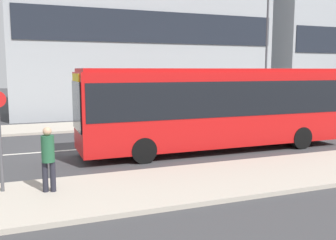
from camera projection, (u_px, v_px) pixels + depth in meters
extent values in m
plane|color=#3A3A3D|center=(90.00, 149.00, 16.22)|extent=(120.00, 120.00, 0.00)
cube|color=#B2A899|center=(126.00, 190.00, 10.43)|extent=(44.00, 3.50, 0.13)
cube|color=#B2A899|center=(73.00, 127.00, 22.00)|extent=(44.00, 3.50, 0.13)
cube|color=silver|center=(90.00, 149.00, 16.22)|extent=(41.80, 0.16, 0.01)
cube|color=#1E232D|center=(156.00, 27.00, 26.38)|extent=(18.95, 0.08, 2.20)
cube|color=red|center=(216.00, 108.00, 15.77)|extent=(11.50, 2.45, 3.00)
cube|color=black|center=(217.00, 97.00, 15.71)|extent=(11.27, 2.48, 1.38)
cube|color=red|center=(217.00, 70.00, 15.56)|extent=(11.33, 2.25, 0.14)
cube|color=black|center=(77.00, 106.00, 13.69)|extent=(0.05, 2.16, 1.80)
cube|color=yellow|center=(76.00, 78.00, 13.55)|extent=(0.04, 1.72, 0.32)
cylinder|color=black|center=(144.00, 150.00, 13.65)|extent=(0.96, 0.28, 0.96)
cylinder|color=black|center=(128.00, 140.00, 15.71)|extent=(0.96, 0.28, 0.96)
cylinder|color=black|center=(301.00, 138.00, 16.17)|extent=(0.96, 0.28, 0.96)
cylinder|color=black|center=(270.00, 130.00, 18.24)|extent=(0.96, 0.28, 0.96)
cube|color=silver|center=(310.00, 115.00, 24.51)|extent=(4.29, 1.73, 0.68)
cube|color=#21262B|center=(309.00, 105.00, 24.38)|extent=(2.36, 1.53, 0.56)
cylinder|color=black|center=(335.00, 118.00, 24.29)|extent=(0.60, 0.18, 0.60)
cylinder|color=black|center=(317.00, 115.00, 25.72)|extent=(0.60, 0.18, 0.60)
cylinder|color=black|center=(302.00, 120.00, 23.34)|extent=(0.60, 0.18, 0.60)
cylinder|color=black|center=(286.00, 117.00, 24.78)|extent=(0.60, 0.18, 0.60)
cylinder|color=#23232D|center=(45.00, 177.00, 10.05)|extent=(0.15, 0.15, 0.82)
cylinder|color=#23232D|center=(53.00, 177.00, 10.08)|extent=(0.15, 0.15, 0.82)
cylinder|color=#235638|center=(48.00, 149.00, 9.96)|extent=(0.34, 0.34, 0.71)
sphere|color=tan|center=(47.00, 131.00, 9.90)|extent=(0.23, 0.23, 0.23)
cylinder|color=#4C4C51|center=(0.00, 141.00, 9.96)|extent=(0.09, 0.09, 2.77)
cylinder|color=#4C4C51|center=(266.00, 60.00, 24.98)|extent=(0.14, 0.14, 7.90)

